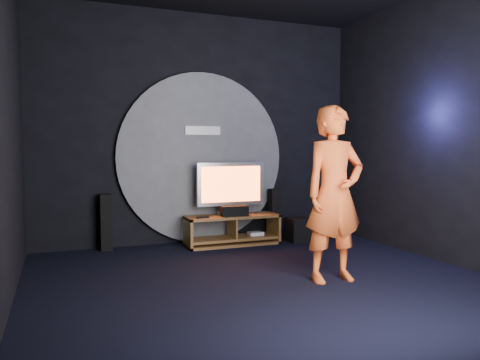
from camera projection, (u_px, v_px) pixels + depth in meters
name	position (u px, v px, depth m)	size (l,w,h in m)	color
floor	(268.00, 284.00, 5.01)	(5.00, 5.00, 0.00)	black
back_wall	(201.00, 129.00, 7.21)	(5.00, 0.04, 3.50)	black
front_wall	(460.00, 95.00, 2.56)	(5.00, 0.04, 3.50)	black
left_wall	(2.00, 114.00, 3.98)	(0.04, 5.00, 3.50)	black
right_wall	(452.00, 124.00, 5.79)	(0.04, 5.00, 3.50)	black
wall_disc_panel	(202.00, 158.00, 7.19)	(2.60, 0.11, 2.60)	#515156
media_console	(233.00, 232.00, 7.03)	(1.42, 0.45, 0.45)	brown
tv	(231.00, 186.00, 7.04)	(1.05, 0.22, 0.79)	#B1B0B8
center_speaker	(234.00, 211.00, 6.91)	(0.40, 0.15, 0.15)	black
remote	(203.00, 217.00, 6.72)	(0.18, 0.05, 0.02)	black
tower_speaker_left	(106.00, 222.00, 6.63)	(0.16, 0.18, 0.81)	black
tower_speaker_right	(274.00, 214.00, 7.45)	(0.16, 0.18, 0.81)	black
subwoofer	(298.00, 230.00, 7.27)	(0.33, 0.33, 0.37)	black
player	(334.00, 194.00, 5.08)	(0.70, 0.46, 1.92)	#E1521E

